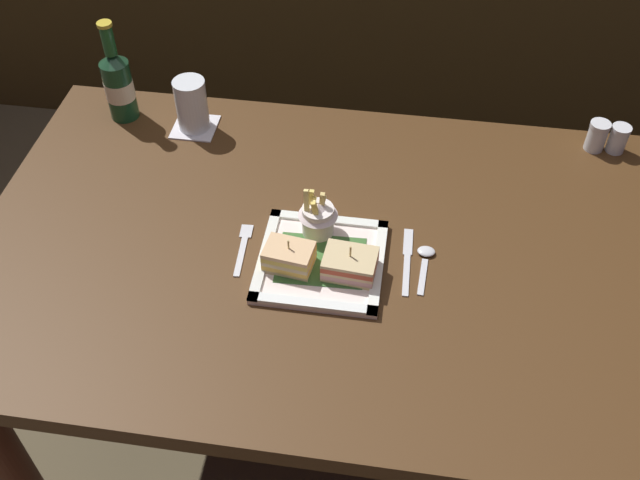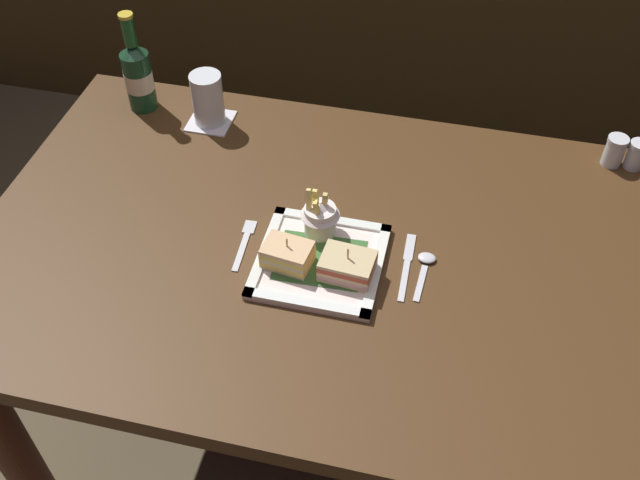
% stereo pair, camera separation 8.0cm
% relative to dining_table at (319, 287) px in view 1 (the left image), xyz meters
% --- Properties ---
extents(ground_plane, '(6.00, 6.00, 0.00)m').
position_rel_dining_table_xyz_m(ground_plane, '(0.00, 0.00, -0.62)').
color(ground_plane, brown).
extents(dining_table, '(1.38, 0.90, 0.75)m').
position_rel_dining_table_xyz_m(dining_table, '(0.00, 0.00, 0.00)').
color(dining_table, '#482D15').
rests_on(dining_table, ground_plane).
extents(square_plate, '(0.24, 0.24, 0.02)m').
position_rel_dining_table_xyz_m(square_plate, '(0.01, -0.05, 0.14)').
color(square_plate, white).
rests_on(square_plate, dining_table).
extents(sandwich_half_left, '(0.10, 0.08, 0.07)m').
position_rel_dining_table_xyz_m(sandwich_half_left, '(-0.05, -0.07, 0.16)').
color(sandwich_half_left, '#DAB87F').
rests_on(sandwich_half_left, square_plate).
extents(sandwich_half_right, '(0.10, 0.08, 0.07)m').
position_rel_dining_table_xyz_m(sandwich_half_right, '(0.07, -0.07, 0.16)').
color(sandwich_half_right, '#E0C280').
rests_on(sandwich_half_right, square_plate).
extents(fries_cup, '(0.08, 0.08, 0.11)m').
position_rel_dining_table_xyz_m(fries_cup, '(-0.01, 0.03, 0.19)').
color(fries_cup, white).
rests_on(fries_cup, square_plate).
extents(beer_bottle, '(0.07, 0.07, 0.24)m').
position_rel_dining_table_xyz_m(beer_bottle, '(-0.52, 0.35, 0.22)').
color(beer_bottle, '#153F21').
rests_on(beer_bottle, dining_table).
extents(drink_coaster, '(0.10, 0.10, 0.00)m').
position_rel_dining_table_xyz_m(drink_coaster, '(-0.34, 0.33, 0.13)').
color(drink_coaster, silver).
rests_on(drink_coaster, dining_table).
extents(water_glass, '(0.07, 0.07, 0.12)m').
position_rel_dining_table_xyz_m(water_glass, '(-0.34, 0.33, 0.19)').
color(water_glass, silver).
rests_on(water_glass, dining_table).
extents(fork, '(0.03, 0.14, 0.00)m').
position_rel_dining_table_xyz_m(fork, '(-0.15, -0.03, 0.13)').
color(fork, silver).
rests_on(fork, dining_table).
extents(knife, '(0.02, 0.18, 0.00)m').
position_rel_dining_table_xyz_m(knife, '(0.18, -0.01, 0.13)').
color(knife, silver).
rests_on(knife, dining_table).
extents(spoon, '(0.03, 0.12, 0.01)m').
position_rel_dining_table_xyz_m(spoon, '(0.21, -0.01, 0.13)').
color(spoon, silver).
rests_on(spoon, dining_table).
extents(salt_shaker, '(0.05, 0.05, 0.07)m').
position_rel_dining_table_xyz_m(salt_shaker, '(0.57, 0.39, 0.16)').
color(salt_shaker, silver).
rests_on(salt_shaker, dining_table).
extents(pepper_shaker, '(0.04, 0.04, 0.07)m').
position_rel_dining_table_xyz_m(pepper_shaker, '(0.62, 0.39, 0.16)').
color(pepper_shaker, silver).
rests_on(pepper_shaker, dining_table).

